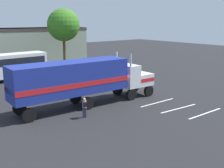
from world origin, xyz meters
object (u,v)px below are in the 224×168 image
at_px(person_bystander, 85,107).
at_px(tree_left, 63,25).
at_px(parked_bus, 3,65).
at_px(semi_truck, 82,79).

height_order(person_bystander, tree_left, tree_left).
bearing_deg(parked_bus, tree_left, 24.10).
xyz_separation_m(semi_truck, parked_bus, (-2.24, 14.92, -0.46)).
xyz_separation_m(person_bystander, parked_bus, (-0.72, 17.59, 1.17)).
height_order(semi_truck, person_bystander, semi_truck).
bearing_deg(tree_left, parked_bus, -155.90).
bearing_deg(tree_left, semi_truck, -115.06).
distance_m(semi_truck, parked_bus, 15.09).
xyz_separation_m(person_bystander, tree_left, (10.93, 22.80, 5.87)).
relative_size(person_bystander, tree_left, 0.17).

